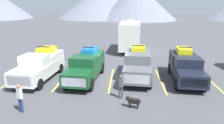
{
  "coord_description": "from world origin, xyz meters",
  "views": [
    {
      "loc": [
        1.09,
        -15.92,
        5.89
      ],
      "look_at": [
        0.0,
        0.67,
        1.2
      ],
      "focal_mm": 32.85,
      "sensor_mm": 36.0,
      "label": 1
    }
  ],
  "objects_px": {
    "pickup_truck_a": "(40,65)",
    "person_b": "(20,96)",
    "dog": "(132,100)",
    "pickup_truck_b": "(86,65)",
    "pickup_truck_c": "(138,64)",
    "person_a": "(121,85)",
    "pickup_truck_d": "(185,66)",
    "camper_trailer_a": "(130,35)"
  },
  "relations": [
    {
      "from": "person_a",
      "to": "dog",
      "type": "height_order",
      "value": "person_a"
    },
    {
      "from": "person_a",
      "to": "dog",
      "type": "xyz_separation_m",
      "value": [
        0.69,
        -1.19,
        -0.46
      ]
    },
    {
      "from": "dog",
      "to": "camper_trailer_a",
      "type": "bearing_deg",
      "value": 89.55
    },
    {
      "from": "dog",
      "to": "pickup_truck_b",
      "type": "bearing_deg",
      "value": 127.73
    },
    {
      "from": "camper_trailer_a",
      "to": "dog",
      "type": "bearing_deg",
      "value": -90.45
    },
    {
      "from": "pickup_truck_b",
      "to": "camper_trailer_a",
      "type": "bearing_deg",
      "value": 70.81
    },
    {
      "from": "person_a",
      "to": "pickup_truck_c",
      "type": "bearing_deg",
      "value": 72.07
    },
    {
      "from": "pickup_truck_c",
      "to": "pickup_truck_a",
      "type": "bearing_deg",
      "value": -174.76
    },
    {
      "from": "pickup_truck_a",
      "to": "person_b",
      "type": "xyz_separation_m",
      "value": [
        1.05,
        -5.39,
        -0.19
      ]
    },
    {
      "from": "pickup_truck_c",
      "to": "person_b",
      "type": "distance_m",
      "value": 9.18
    },
    {
      "from": "camper_trailer_a",
      "to": "dog",
      "type": "relative_size",
      "value": 8.0
    },
    {
      "from": "pickup_truck_a",
      "to": "person_b",
      "type": "relative_size",
      "value": 3.46
    },
    {
      "from": "pickup_truck_d",
      "to": "camper_trailer_a",
      "type": "xyz_separation_m",
      "value": [
        -4.25,
        10.14,
        0.94
      ]
    },
    {
      "from": "pickup_truck_b",
      "to": "person_b",
      "type": "distance_m",
      "value": 6.15
    },
    {
      "from": "pickup_truck_d",
      "to": "pickup_truck_c",
      "type": "bearing_deg",
      "value": 176.85
    },
    {
      "from": "pickup_truck_c",
      "to": "person_a",
      "type": "height_order",
      "value": "pickup_truck_c"
    },
    {
      "from": "person_a",
      "to": "dog",
      "type": "relative_size",
      "value": 1.72
    },
    {
      "from": "person_b",
      "to": "pickup_truck_a",
      "type": "bearing_deg",
      "value": 101.05
    },
    {
      "from": "dog",
      "to": "person_a",
      "type": "bearing_deg",
      "value": 120.05
    },
    {
      "from": "pickup_truck_d",
      "to": "person_a",
      "type": "height_order",
      "value": "pickup_truck_d"
    },
    {
      "from": "pickup_truck_a",
      "to": "pickup_truck_c",
      "type": "height_order",
      "value": "pickup_truck_c"
    },
    {
      "from": "pickup_truck_b",
      "to": "pickup_truck_d",
      "type": "height_order",
      "value": "pickup_truck_d"
    },
    {
      "from": "pickup_truck_b",
      "to": "pickup_truck_a",
      "type": "bearing_deg",
      "value": -178.03
    },
    {
      "from": "pickup_truck_d",
      "to": "person_b",
      "type": "xyz_separation_m",
      "value": [
        -10.61,
        -5.91,
        -0.19
      ]
    },
    {
      "from": "person_b",
      "to": "dog",
      "type": "xyz_separation_m",
      "value": [
        6.24,
        0.94,
        -0.51
      ]
    },
    {
      "from": "pickup_truck_a",
      "to": "pickup_truck_c",
      "type": "bearing_deg",
      "value": 5.24
    },
    {
      "from": "pickup_truck_a",
      "to": "dog",
      "type": "relative_size",
      "value": 6.24
    },
    {
      "from": "pickup_truck_a",
      "to": "camper_trailer_a",
      "type": "relative_size",
      "value": 0.78
    },
    {
      "from": "pickup_truck_b",
      "to": "pickup_truck_c",
      "type": "relative_size",
      "value": 1.04
    },
    {
      "from": "pickup_truck_c",
      "to": "pickup_truck_b",
      "type": "bearing_deg",
      "value": -171.84
    },
    {
      "from": "pickup_truck_a",
      "to": "pickup_truck_d",
      "type": "distance_m",
      "value": 11.68
    },
    {
      "from": "pickup_truck_b",
      "to": "person_a",
      "type": "relative_size",
      "value": 3.76
    },
    {
      "from": "person_a",
      "to": "pickup_truck_a",
      "type": "bearing_deg",
      "value": 153.74
    },
    {
      "from": "pickup_truck_c",
      "to": "dog",
      "type": "relative_size",
      "value": 6.2
    },
    {
      "from": "pickup_truck_b",
      "to": "pickup_truck_c",
      "type": "distance_m",
      "value": 4.19
    },
    {
      "from": "pickup_truck_a",
      "to": "pickup_truck_b",
      "type": "xyz_separation_m",
      "value": [
        3.75,
        0.13,
        0.0
      ]
    },
    {
      "from": "person_a",
      "to": "dog",
      "type": "bearing_deg",
      "value": -59.95
    },
    {
      "from": "camper_trailer_a",
      "to": "dog",
      "type": "xyz_separation_m",
      "value": [
        -0.12,
        -15.11,
        -1.64
      ]
    },
    {
      "from": "pickup_truck_a",
      "to": "pickup_truck_d",
      "type": "bearing_deg",
      "value": 2.53
    },
    {
      "from": "person_a",
      "to": "pickup_truck_d",
      "type": "bearing_deg",
      "value": 36.75
    },
    {
      "from": "pickup_truck_a",
      "to": "person_b",
      "type": "distance_m",
      "value": 5.5
    },
    {
      "from": "person_a",
      "to": "person_b",
      "type": "xyz_separation_m",
      "value": [
        -5.55,
        -2.13,
        0.05
      ]
    }
  ]
}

